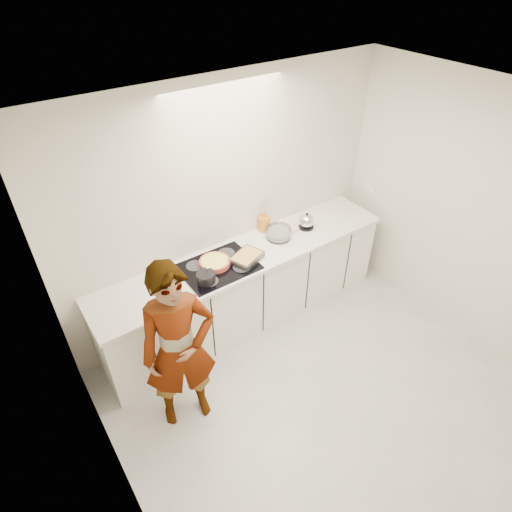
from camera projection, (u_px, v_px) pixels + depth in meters
floor at (324, 398)px, 4.03m from camera, size 3.60×3.20×0.00m
ceiling at (368, 129)px, 2.45m from camera, size 3.60×3.20×0.00m
wall_back at (229, 207)px, 4.28m from camera, size 3.60×0.00×2.60m
wall_left at (109, 420)px, 2.42m from camera, size 0.00×3.20×2.60m
wall_right at (476, 222)px, 4.08m from camera, size 0.02×3.20×2.60m
base_cabinets at (248, 289)px, 4.60m from camera, size 3.20×0.58×0.87m
countertop at (247, 256)px, 4.32m from camera, size 3.24×0.64×0.04m
hob at (218, 267)px, 4.13m from camera, size 0.72×0.54×0.01m
tart_dish at (215, 262)px, 4.13m from camera, size 0.32×0.32×0.05m
saucepan at (206, 277)px, 3.92m from camera, size 0.21×0.21×0.17m
baking_dish at (247, 257)px, 4.19m from camera, size 0.37×0.33×0.06m
mixing_bowl at (279, 233)px, 4.50m from camera, size 0.33×0.33×0.12m
tea_towel at (287, 230)px, 4.62m from camera, size 0.22×0.16×0.03m
kettle at (306, 221)px, 4.64m from camera, size 0.18×0.18×0.19m
utensil_crock at (264, 224)px, 4.61m from camera, size 0.17×0.17×0.16m
cook at (179, 349)px, 3.42m from camera, size 0.69×0.53×1.67m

